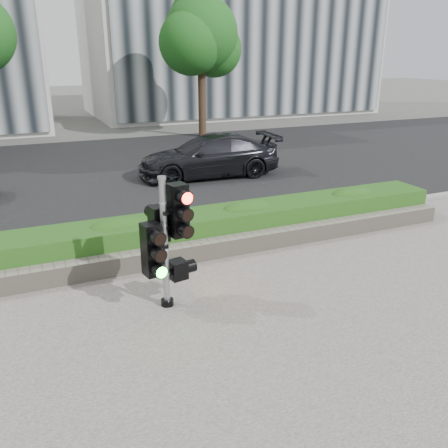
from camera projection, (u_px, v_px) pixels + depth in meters
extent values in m
plane|color=#51514C|center=(232.00, 308.00, 7.38)|extent=(120.00, 120.00, 0.00)
cube|color=#9E9389|center=(325.00, 411.00, 5.22)|extent=(16.00, 11.00, 0.03)
cube|color=black|center=(109.00, 171.00, 16.01)|extent=(60.00, 13.00, 0.02)
cube|color=gray|center=(171.00, 237.00, 10.08)|extent=(60.00, 0.25, 0.12)
cube|color=gray|center=(190.00, 252.00, 8.96)|extent=(12.00, 0.32, 0.34)
cube|color=#3E882A|center=(179.00, 233.00, 9.46)|extent=(12.00, 1.00, 0.68)
cube|color=#B7B7B2|center=(227.00, 18.00, 31.08)|extent=(18.00, 10.00, 12.00)
cylinder|color=black|center=(202.00, 98.00, 22.23)|extent=(0.36, 0.36, 3.58)
sphere|color=#134413|center=(201.00, 34.00, 21.28)|extent=(3.33, 3.33, 3.33)
sphere|color=#134413|center=(214.00, 49.00, 22.06)|extent=(2.56, 2.56, 2.56)
sphere|color=#134413|center=(191.00, 43.00, 20.84)|extent=(2.82, 2.82, 2.82)
sphere|color=#134413|center=(196.00, 16.00, 21.57)|extent=(2.30, 2.30, 2.30)
cylinder|color=black|center=(167.00, 302.00, 7.39)|extent=(0.20, 0.20, 0.10)
cylinder|color=gray|center=(165.00, 245.00, 7.06)|extent=(0.10, 0.10, 2.02)
cylinder|color=gray|center=(162.00, 178.00, 6.72)|extent=(0.13, 0.13, 0.05)
cube|color=#FF1107|center=(178.00, 210.00, 6.99)|extent=(0.30, 0.30, 0.81)
cube|color=#14E51E|center=(152.00, 249.00, 6.92)|extent=(0.30, 0.30, 0.81)
cube|color=black|center=(159.00, 224.00, 7.17)|extent=(0.30, 0.30, 0.55)
cube|color=orange|center=(178.00, 270.00, 7.36)|extent=(0.30, 0.30, 0.29)
imported|color=black|center=(209.00, 156.00, 15.12)|extent=(4.63, 2.15, 1.31)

